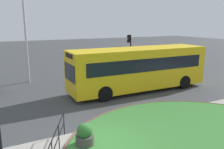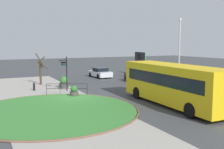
{
  "view_description": "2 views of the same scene",
  "coord_description": "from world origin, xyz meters",
  "px_view_note": "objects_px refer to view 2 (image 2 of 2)",
  "views": [
    {
      "loc": [
        -3.33,
        -7.95,
        4.88
      ],
      "look_at": [
        2.32,
        2.76,
        2.19
      ],
      "focal_mm": 37.58,
      "sensor_mm": 36.0,
      "label": 1
    },
    {
      "loc": [
        21.98,
        -7.06,
        4.72
      ],
      "look_at": [
        2.14,
        2.71,
        2.11
      ],
      "focal_mm": 42.63,
      "sensor_mm": 36.0,
      "label": 2
    }
  ],
  "objects_px": {
    "street_tree_bare": "(41,70)",
    "traffic_light_near": "(140,60)",
    "lamppost_tall": "(179,50)",
    "planter_near_signpost": "(64,83)",
    "car_far_lane": "(138,77)",
    "bollard_foreground": "(34,87)",
    "car_near_lane": "(100,73)",
    "planter_kerbside": "(74,92)",
    "bus_yellow": "(173,84)",
    "billboard_left": "(140,60)",
    "signpost_directional": "(66,71)"
  },
  "relations": [
    {
      "from": "planter_near_signpost",
      "to": "street_tree_bare",
      "type": "bearing_deg",
      "value": -150.9
    },
    {
      "from": "street_tree_bare",
      "to": "traffic_light_near",
      "type": "bearing_deg",
      "value": 88.21
    },
    {
      "from": "car_far_lane",
      "to": "planter_kerbside",
      "type": "bearing_deg",
      "value": 120.26
    },
    {
      "from": "car_far_lane",
      "to": "car_near_lane",
      "type": "bearing_deg",
      "value": 22.41
    },
    {
      "from": "lamppost_tall",
      "to": "billboard_left",
      "type": "distance_m",
      "value": 11.45
    },
    {
      "from": "bus_yellow",
      "to": "signpost_directional",
      "type": "bearing_deg",
      "value": 31.45
    },
    {
      "from": "bus_yellow",
      "to": "lamppost_tall",
      "type": "distance_m",
      "value": 9.47
    },
    {
      "from": "billboard_left",
      "to": "lamppost_tall",
      "type": "bearing_deg",
      "value": -4.28
    },
    {
      "from": "planter_near_signpost",
      "to": "planter_kerbside",
      "type": "xyz_separation_m",
      "value": [
        5.06,
        -0.54,
        -0.09
      ]
    },
    {
      "from": "lamppost_tall",
      "to": "planter_near_signpost",
      "type": "bearing_deg",
      "value": -112.61
    },
    {
      "from": "bus_yellow",
      "to": "car_far_lane",
      "type": "xyz_separation_m",
      "value": [
        -11.41,
        3.96,
        -1.0
      ]
    },
    {
      "from": "street_tree_bare",
      "to": "planter_kerbside",
      "type": "bearing_deg",
      "value": 8.5
    },
    {
      "from": "signpost_directional",
      "to": "bollard_foreground",
      "type": "xyz_separation_m",
      "value": [
        -1.64,
        -2.81,
        -1.61
      ]
    },
    {
      "from": "bus_yellow",
      "to": "planter_kerbside",
      "type": "bearing_deg",
      "value": 42.72
    },
    {
      "from": "bollard_foreground",
      "to": "planter_near_signpost",
      "type": "height_order",
      "value": "planter_near_signpost"
    },
    {
      "from": "bollard_foreground",
      "to": "street_tree_bare",
      "type": "xyz_separation_m",
      "value": [
        -3.55,
        1.4,
        1.33
      ]
    },
    {
      "from": "lamppost_tall",
      "to": "signpost_directional",
      "type": "bearing_deg",
      "value": -103.13
    },
    {
      "from": "signpost_directional",
      "to": "bollard_foreground",
      "type": "bearing_deg",
      "value": -120.19
    },
    {
      "from": "billboard_left",
      "to": "signpost_directional",
      "type": "bearing_deg",
      "value": -52.58
    },
    {
      "from": "traffic_light_near",
      "to": "street_tree_bare",
      "type": "relative_size",
      "value": 0.93
    },
    {
      "from": "signpost_directional",
      "to": "planter_kerbside",
      "type": "relative_size",
      "value": 3.45
    },
    {
      "from": "bollard_foreground",
      "to": "traffic_light_near",
      "type": "relative_size",
      "value": 0.23
    },
    {
      "from": "bollard_foreground",
      "to": "billboard_left",
      "type": "distance_m",
      "value": 18.1
    },
    {
      "from": "bus_yellow",
      "to": "bollard_foreground",
      "type": "bearing_deg",
      "value": 38.03
    },
    {
      "from": "lamppost_tall",
      "to": "bus_yellow",
      "type": "bearing_deg",
      "value": -42.64
    },
    {
      "from": "bus_yellow",
      "to": "car_far_lane",
      "type": "relative_size",
      "value": 2.33
    },
    {
      "from": "car_near_lane",
      "to": "billboard_left",
      "type": "bearing_deg",
      "value": -92.79
    },
    {
      "from": "car_near_lane",
      "to": "car_far_lane",
      "type": "relative_size",
      "value": 0.92
    },
    {
      "from": "planter_near_signpost",
      "to": "bollard_foreground",
      "type": "bearing_deg",
      "value": -83.22
    },
    {
      "from": "car_near_lane",
      "to": "planter_kerbside",
      "type": "relative_size",
      "value": 4.13
    },
    {
      "from": "lamppost_tall",
      "to": "bollard_foreground",
      "type": "bearing_deg",
      "value": -106.71
    },
    {
      "from": "car_far_lane",
      "to": "traffic_light_near",
      "type": "xyz_separation_m",
      "value": [
        -2.89,
        2.01,
        1.81
      ]
    },
    {
      "from": "planter_kerbside",
      "to": "street_tree_bare",
      "type": "height_order",
      "value": "street_tree_bare"
    },
    {
      "from": "signpost_directional",
      "to": "car_far_lane",
      "type": "relative_size",
      "value": 0.77
    },
    {
      "from": "car_far_lane",
      "to": "planter_near_signpost",
      "type": "bearing_deg",
      "value": 92.55
    },
    {
      "from": "lamppost_tall",
      "to": "car_far_lane",
      "type": "bearing_deg",
      "value": -154.03
    },
    {
      "from": "signpost_directional",
      "to": "bus_yellow",
      "type": "relative_size",
      "value": 0.33
    },
    {
      "from": "bollard_foreground",
      "to": "billboard_left",
      "type": "xyz_separation_m",
      "value": [
        -6.75,
        16.68,
        1.88
      ]
    },
    {
      "from": "signpost_directional",
      "to": "bollard_foreground",
      "type": "relative_size",
      "value": 4.35
    },
    {
      "from": "bollard_foreground",
      "to": "planter_near_signpost",
      "type": "bearing_deg",
      "value": 96.78
    },
    {
      "from": "traffic_light_near",
      "to": "bus_yellow",
      "type": "bearing_deg",
      "value": 147.62
    },
    {
      "from": "bollard_foreground",
      "to": "traffic_light_near",
      "type": "xyz_separation_m",
      "value": [
        -3.15,
        14.36,
        2.08
      ]
    },
    {
      "from": "car_far_lane",
      "to": "traffic_light_near",
      "type": "height_order",
      "value": "traffic_light_near"
    },
    {
      "from": "billboard_left",
      "to": "planter_near_signpost",
      "type": "bearing_deg",
      "value": -58.48
    },
    {
      "from": "bus_yellow",
      "to": "car_near_lane",
      "type": "bearing_deg",
      "value": -4.47
    },
    {
      "from": "bus_yellow",
      "to": "lamppost_tall",
      "type": "xyz_separation_m",
      "value": [
        -6.76,
        6.23,
        2.28
      ]
    },
    {
      "from": "car_far_lane",
      "to": "billboard_left",
      "type": "height_order",
      "value": "billboard_left"
    },
    {
      "from": "signpost_directional",
      "to": "car_far_lane",
      "type": "height_order",
      "value": "signpost_directional"
    },
    {
      "from": "car_near_lane",
      "to": "planter_near_signpost",
      "type": "relative_size",
      "value": 3.39
    },
    {
      "from": "signpost_directional",
      "to": "lamppost_tall",
      "type": "xyz_separation_m",
      "value": [
        2.75,
        11.8,
        1.93
      ]
    }
  ]
}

